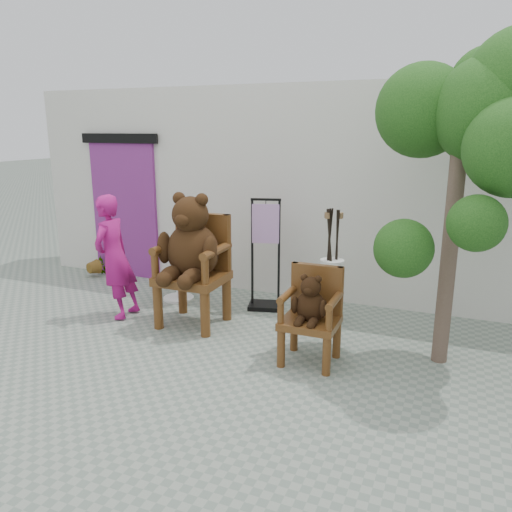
% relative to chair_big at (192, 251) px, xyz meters
% --- Properties ---
extents(ground_plane, '(60.00, 60.00, 0.00)m').
position_rel_chair_big_xyz_m(ground_plane, '(0.93, -1.11, -0.94)').
color(ground_plane, gray).
rests_on(ground_plane, ground).
extents(back_wall, '(9.00, 1.00, 3.00)m').
position_rel_chair_big_xyz_m(back_wall, '(0.93, 1.99, 0.56)').
color(back_wall, silver).
rests_on(back_wall, ground).
extents(doorway, '(1.40, 0.11, 2.33)m').
position_rel_chair_big_xyz_m(doorway, '(-2.07, 1.47, 0.22)').
color(doorway, '#762775').
rests_on(doorway, ground).
extents(chair_big, '(0.79, 0.87, 1.66)m').
position_rel_chair_big_xyz_m(chair_big, '(0.00, 0.00, 0.00)').
color(chair_big, '#4A290F').
rests_on(chair_big, ground).
extents(chair_small, '(0.58, 0.53, 1.01)m').
position_rel_chair_big_xyz_m(chair_small, '(1.66, -0.45, -0.35)').
color(chair_small, '#4A290F').
rests_on(chair_small, ground).
extents(person, '(0.40, 0.59, 1.59)m').
position_rel_chair_big_xyz_m(person, '(-1.06, -0.14, -0.15)').
color(person, '#A7146F').
rests_on(person, ground).
extents(cafe_table, '(0.60, 0.60, 0.70)m').
position_rel_chair_big_xyz_m(cafe_table, '(-0.66, 0.72, -0.50)').
color(cafe_table, white).
rests_on(cafe_table, ground).
extents(display_stand, '(0.53, 0.45, 1.51)m').
position_rel_chair_big_xyz_m(display_stand, '(0.63, 0.86, -0.36)').
color(display_stand, black).
rests_on(display_stand, ground).
extents(stool_bucket, '(0.32, 0.32, 1.45)m').
position_rel_chair_big_xyz_m(stool_bucket, '(1.58, 0.71, -0.30)').
color(stool_bucket, white).
rests_on(stool_bucket, ground).
extents(tree, '(1.93, 1.85, 3.31)m').
position_rel_chair_big_xyz_m(tree, '(3.19, 0.23, 1.62)').
color(tree, '#49362B').
rests_on(tree, ground).
extents(potted_plant, '(0.46, 0.42, 0.42)m').
position_rel_chair_big_xyz_m(potted_plant, '(-2.47, 1.24, -0.73)').
color(potted_plant, '#13380F').
rests_on(potted_plant, ground).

